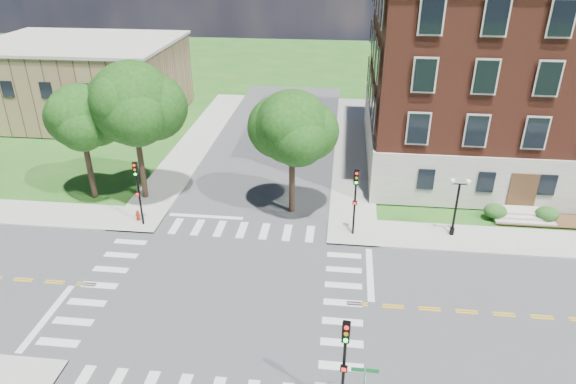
# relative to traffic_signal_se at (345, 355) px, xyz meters

# --- Properties ---
(ground) EXTENTS (160.00, 160.00, 0.00)m
(ground) POSITION_rel_traffic_signal_se_xyz_m (-7.24, 7.31, -3.19)
(ground) COLOR #1C5417
(ground) RESTS_ON ground
(road_ew) EXTENTS (90.00, 12.00, 0.01)m
(road_ew) POSITION_rel_traffic_signal_se_xyz_m (-7.24, 7.31, -3.18)
(road_ew) COLOR #3D3D3F
(road_ew) RESTS_ON ground
(road_ns) EXTENTS (12.00, 90.00, 0.01)m
(road_ns) POSITION_rel_traffic_signal_se_xyz_m (-7.24, 7.31, -3.18)
(road_ns) COLOR #3D3D3F
(road_ns) RESTS_ON ground
(sidewalk_ne) EXTENTS (34.00, 34.00, 0.12)m
(sidewalk_ne) POSITION_rel_traffic_signal_se_xyz_m (8.13, 22.68, -3.13)
(sidewalk_ne) COLOR #9E9B93
(sidewalk_ne) RESTS_ON ground
(sidewalk_nw) EXTENTS (34.00, 34.00, 0.12)m
(sidewalk_nw) POSITION_rel_traffic_signal_se_xyz_m (-22.62, 22.68, -3.13)
(sidewalk_nw) COLOR #9E9B93
(sidewalk_nw) RESTS_ON ground
(crosswalk_east) EXTENTS (2.20, 10.20, 0.02)m
(crosswalk_east) POSITION_rel_traffic_signal_se_xyz_m (-0.04, 7.31, -3.19)
(crosswalk_east) COLOR silver
(crosswalk_east) RESTS_ON ground
(stop_bar_east) EXTENTS (0.40, 5.50, 0.00)m
(stop_bar_east) POSITION_rel_traffic_signal_se_xyz_m (1.56, 10.31, -3.19)
(stop_bar_east) COLOR silver
(stop_bar_east) RESTS_ON ground
(main_building) EXTENTS (30.60, 22.40, 16.50)m
(main_building) POSITION_rel_traffic_signal_se_xyz_m (16.76, 29.30, 5.15)
(main_building) COLOR #A8A194
(main_building) RESTS_ON ground
(secondary_building) EXTENTS (20.40, 15.40, 8.30)m
(secondary_building) POSITION_rel_traffic_signal_se_xyz_m (-29.24, 37.31, 1.09)
(secondary_building) COLOR #836348
(secondary_building) RESTS_ON ground
(tree_b) EXTENTS (4.79, 4.79, 8.95)m
(tree_b) POSITION_rel_traffic_signal_se_xyz_m (-19.78, 18.18, 3.46)
(tree_b) COLOR black
(tree_b) RESTS_ON ground
(tree_c) EXTENTS (6.12, 6.12, 10.65)m
(tree_c) POSITION_rel_traffic_signal_se_xyz_m (-15.74, 18.53, 4.50)
(tree_c) COLOR black
(tree_c) RESTS_ON ground
(tree_d) EXTENTS (5.22, 5.22, 9.19)m
(tree_d) POSITION_rel_traffic_signal_se_xyz_m (-4.04, 17.58, 3.49)
(tree_d) COLOR black
(tree_d) RESTS_ON ground
(traffic_signal_se) EXTENTS (0.35, 0.40, 4.80)m
(traffic_signal_se) POSITION_rel_traffic_signal_se_xyz_m (0.00, 0.00, 0.00)
(traffic_signal_se) COLOR black
(traffic_signal_se) RESTS_ON ground
(traffic_signal_ne) EXTENTS (0.36, 0.41, 4.80)m
(traffic_signal_ne) POSITION_rel_traffic_signal_se_xyz_m (0.50, 14.71, 0.00)
(traffic_signal_ne) COLOR black
(traffic_signal_ne) RESTS_ON ground
(traffic_signal_nw) EXTENTS (0.32, 0.35, 4.80)m
(traffic_signal_nw) POSITION_rel_traffic_signal_se_xyz_m (-14.37, 14.36, 0.00)
(traffic_signal_nw) COLOR black
(traffic_signal_nw) RESTS_ON ground
(twin_lamp_west) EXTENTS (1.36, 0.36, 4.23)m
(twin_lamp_west) POSITION_rel_traffic_signal_se_xyz_m (7.28, 15.40, -0.66)
(twin_lamp_west) COLOR black
(twin_lamp_west) RESTS_ON ground
(fire_hydrant) EXTENTS (0.35, 0.35, 0.75)m
(fire_hydrant) POSITION_rel_traffic_signal_se_xyz_m (-14.94, 14.93, -2.72)
(fire_hydrant) COLOR #9B1F0B
(fire_hydrant) RESTS_ON ground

